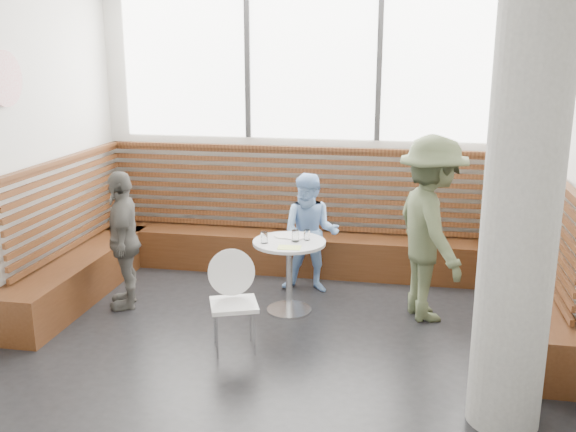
% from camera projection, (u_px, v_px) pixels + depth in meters
% --- Properties ---
extents(room, '(5.00, 5.00, 3.20)m').
position_uv_depth(room, '(265.00, 174.00, 5.06)').
color(room, silver).
rests_on(room, ground).
extents(booth, '(5.00, 2.50, 1.44)m').
position_uv_depth(booth, '(301.00, 251.00, 7.05)').
color(booth, '#412210').
rests_on(booth, ground).
extents(concrete_column, '(0.50, 0.50, 3.20)m').
position_uv_depth(concrete_column, '(522.00, 201.00, 4.16)').
color(concrete_column, gray).
rests_on(concrete_column, ground).
extents(wall_art, '(0.03, 0.50, 0.50)m').
position_uv_depth(wall_art, '(4.00, 79.00, 5.71)').
color(wall_art, white).
rests_on(wall_art, room).
extents(cafe_table, '(0.72, 0.72, 0.74)m').
position_uv_depth(cafe_table, '(289.00, 261.00, 6.32)').
color(cafe_table, silver).
rests_on(cafe_table, ground).
extents(cafe_chair, '(0.41, 0.41, 0.87)m').
position_uv_depth(cafe_chair, '(236.00, 293.00, 5.56)').
color(cafe_chair, white).
rests_on(cafe_chair, ground).
extents(adult_man, '(1.03, 1.32, 1.79)m').
position_uv_depth(adult_man, '(431.00, 229.00, 6.11)').
color(adult_man, '#495337').
rests_on(adult_man, ground).
extents(child_back, '(0.64, 0.50, 1.29)m').
position_uv_depth(child_back, '(310.00, 234.00, 6.84)').
color(child_back, '#88B2EC').
rests_on(child_back, ground).
extents(child_left, '(0.61, 0.89, 1.41)m').
position_uv_depth(child_left, '(124.00, 240.00, 6.43)').
color(child_left, '#56544E').
rests_on(child_left, ground).
extents(plate_near, '(0.21, 0.21, 0.01)m').
position_uv_depth(plate_near, '(285.00, 236.00, 6.42)').
color(plate_near, white).
rests_on(plate_near, cafe_table).
extents(plate_far, '(0.19, 0.19, 0.01)m').
position_uv_depth(plate_far, '(295.00, 237.00, 6.37)').
color(plate_far, white).
rests_on(plate_far, cafe_table).
extents(glass_left, '(0.07, 0.07, 0.11)m').
position_uv_depth(glass_left, '(264.00, 238.00, 6.19)').
color(glass_left, white).
rests_on(glass_left, cafe_table).
extents(glass_mid, '(0.07, 0.07, 0.11)m').
position_uv_depth(glass_mid, '(295.00, 236.00, 6.24)').
color(glass_mid, white).
rests_on(glass_mid, cafe_table).
extents(glass_right, '(0.06, 0.06, 0.10)m').
position_uv_depth(glass_right, '(307.00, 235.00, 6.29)').
color(glass_right, white).
rests_on(glass_right, cafe_table).
extents(menu_card, '(0.23, 0.17, 0.00)m').
position_uv_depth(menu_card, '(289.00, 248.00, 6.05)').
color(menu_card, '#A5C64C').
rests_on(menu_card, cafe_table).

